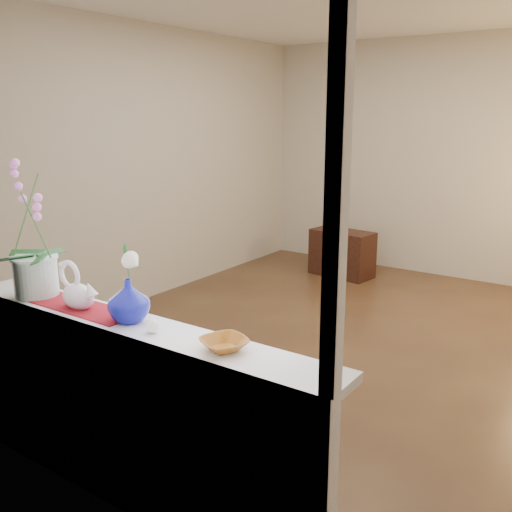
{
  "coord_description": "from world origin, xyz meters",
  "views": [
    {
      "loc": [
        1.88,
        -4.07,
        1.85
      ],
      "look_at": [
        0.03,
        -1.4,
        1.04
      ],
      "focal_mm": 40.0,
      "sensor_mm": 36.0,
      "label": 1
    }
  ],
  "objects": [
    {
      "name": "runner",
      "position": [
        -0.38,
        -2.37,
        0.92
      ],
      "size": [
        0.7,
        0.2,
        0.01
      ],
      "primitive_type": "cube",
      "color": "maroon",
      "rests_on": "windowsill"
    },
    {
      "name": "window_apron",
      "position": [
        0.0,
        -2.46,
        0.44
      ],
      "size": [
        2.2,
        0.08,
        0.88
      ],
      "primitive_type": "cube",
      "color": "white",
      "rests_on": "ground"
    },
    {
      "name": "wall_back",
      "position": [
        0.0,
        2.5,
        1.35
      ],
      "size": [
        4.5,
        0.1,
        2.7
      ],
      "primitive_type": "cube",
      "color": "beige",
      "rests_on": "ground"
    },
    {
      "name": "orchid_pot",
      "position": [
        -0.7,
        -2.38,
        1.27
      ],
      "size": [
        0.31,
        0.31,
        0.71
      ],
      "primitive_type": null,
      "rotation": [
        0.0,
        0.0,
        0.34
      ],
      "color": "beige",
      "rests_on": "windowsill"
    },
    {
      "name": "wall_left",
      "position": [
        -2.25,
        0.0,
        1.35
      ],
      "size": [
        0.1,
        5.0,
        2.7
      ],
      "primitive_type": "cube",
      "color": "beige",
      "rests_on": "ground"
    },
    {
      "name": "amber_dish",
      "position": [
        0.55,
        -2.37,
        0.94
      ],
      "size": [
        0.21,
        0.21,
        0.04
      ],
      "primitive_type": "imported",
      "rotation": [
        0.0,
        0.0,
        -0.41
      ],
      "color": "#9A5A1A",
      "rests_on": "windowsill"
    },
    {
      "name": "windowsill",
      "position": [
        0.0,
        -2.37,
        0.9
      ],
      "size": [
        2.2,
        0.26,
        0.04
      ],
      "primitive_type": "cube",
      "color": "white",
      "rests_on": "window_apron"
    },
    {
      "name": "wall_front",
      "position": [
        0.0,
        -2.5,
        1.35
      ],
      "size": [
        4.5,
        0.1,
        2.7
      ],
      "primitive_type": "cube",
      "color": "beige",
      "rests_on": "ground"
    },
    {
      "name": "ground",
      "position": [
        0.0,
        0.0,
        0.0
      ],
      "size": [
        5.0,
        5.0,
        0.0
      ],
      "primitive_type": "plane",
      "color": "#3B2518",
      "rests_on": "ground"
    },
    {
      "name": "side_table",
      "position": [
        -0.98,
        1.81,
        0.27
      ],
      "size": [
        0.76,
        0.45,
        0.54
      ],
      "primitive_type": "cube",
      "rotation": [
        0.0,
        0.0,
        -0.13
      ],
      "color": "black",
      "rests_on": "ground"
    },
    {
      "name": "swan",
      "position": [
        -0.35,
        -2.38,
        1.03
      ],
      "size": [
        0.27,
        0.15,
        0.22
      ],
      "primitive_type": null,
      "rotation": [
        0.0,
        0.0,
        -0.11
      ],
      "color": "silver",
      "rests_on": "windowsill"
    },
    {
      "name": "blue_vase",
      "position": [
        -0.01,
        -2.37,
        1.04
      ],
      "size": [
        0.29,
        0.29,
        0.23
      ],
      "primitive_type": "imported",
      "rotation": [
        0.0,
        0.0,
        -0.37
      ],
      "color": "#060A6B",
      "rests_on": "windowsill"
    },
    {
      "name": "window_frame",
      "position": [
        0.0,
        -2.47,
        1.7
      ],
      "size": [
        2.22,
        0.06,
        1.6
      ],
      "primitive_type": null,
      "color": "white",
      "rests_on": "windowsill"
    },
    {
      "name": "paperweight",
      "position": [
        0.18,
        -2.41,
        0.95
      ],
      "size": [
        0.07,
        0.07,
        0.06
      ],
      "primitive_type": "sphere",
      "rotation": [
        0.0,
        0.0,
        0.03
      ],
      "color": "white",
      "rests_on": "windowsill"
    },
    {
      "name": "lily",
      "position": [
        -0.01,
        -2.37,
        1.24
      ],
      "size": [
        0.13,
        0.07,
        0.17
      ],
      "primitive_type": null,
      "color": "silver",
      "rests_on": "blue_vase"
    }
  ]
}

